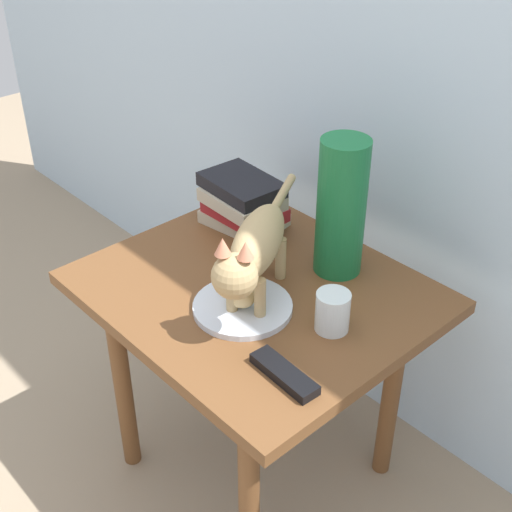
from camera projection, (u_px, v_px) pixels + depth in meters
name	position (u px, v px, depth m)	size (l,w,h in m)	color
ground_plane	(256.00, 463.00, 1.85)	(6.00, 6.00, 0.00)	gray
back_panel	(404.00, 6.00, 1.49)	(4.00, 0.04, 2.20)	silver
side_table	(256.00, 317.00, 1.58)	(0.72, 0.62, 0.57)	brown
plate	(243.00, 307.00, 1.46)	(0.21, 0.21, 0.01)	silver
bread_roll	(239.00, 294.00, 1.44)	(0.08, 0.06, 0.05)	#E0BC7A
cat	(254.00, 249.00, 1.41)	(0.28, 0.42, 0.23)	tan
book_stack	(243.00, 203.00, 1.71)	(0.22, 0.17, 0.13)	#BCB299
green_vase	(341.00, 208.00, 1.50)	(0.11, 0.11, 0.32)	#196B38
candle_jar	(332.00, 313.00, 1.39)	(0.07, 0.07, 0.08)	silver
tv_remote	(284.00, 374.00, 1.28)	(0.15, 0.04, 0.02)	black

